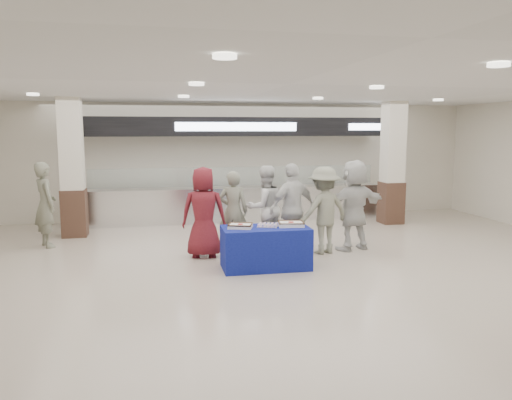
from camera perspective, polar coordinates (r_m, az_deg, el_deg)
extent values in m
plane|color=beige|center=(8.56, 3.70, -8.76)|extent=(14.00, 14.00, 0.00)
cube|color=silver|center=(13.63, -2.39, -0.50)|extent=(8.00, 0.80, 0.90)
cube|color=silver|center=(13.57, -2.40, 1.46)|extent=(8.00, 0.85, 0.04)
cube|color=white|center=(13.24, -2.20, 2.74)|extent=(7.60, 0.02, 0.50)
cube|color=black|center=(13.48, -2.44, 8.36)|extent=(8.40, 0.70, 0.50)
cube|color=white|center=(13.12, -2.18, 8.38)|extent=(3.20, 0.03, 0.22)
cube|color=white|center=(14.27, 13.20, 8.14)|extent=(1.40, 0.03, 0.18)
cube|color=#3C251B|center=(12.37, -20.02, -1.39)|extent=(0.55, 0.55, 1.10)
cube|color=silver|center=(12.23, -20.38, 6.03)|extent=(0.50, 0.50, 2.10)
cube|color=#3C251B|center=(13.74, 15.16, -0.29)|extent=(0.55, 0.55, 1.10)
cube|color=silver|center=(13.60, 15.41, 6.40)|extent=(0.50, 0.50, 2.10)
cube|color=navy|center=(8.98, 1.10, -5.48)|extent=(1.56, 0.80, 0.75)
cube|color=white|center=(8.82, -1.80, -3.02)|extent=(0.49, 0.43, 0.06)
cube|color=#402612|center=(8.81, -1.80, -2.73)|extent=(0.49, 0.43, 0.02)
cylinder|color=#B11C19|center=(8.81, -1.80, -2.78)|extent=(0.12, 0.12, 0.01)
cube|color=white|center=(9.01, 4.03, -2.78)|extent=(0.50, 0.42, 0.07)
cube|color=#402612|center=(9.00, 4.03, -2.49)|extent=(0.50, 0.42, 0.02)
cylinder|color=#B11C19|center=(9.00, 4.03, -2.53)|extent=(0.11, 0.11, 0.01)
cube|color=#BDBCC2|center=(8.94, 1.34, -3.03)|extent=(0.43, 0.38, 0.01)
imported|color=maroon|center=(9.73, -5.99, -1.39)|extent=(0.94, 0.69, 1.77)
imported|color=slate|center=(10.22, -2.62, -1.25)|extent=(0.69, 0.54, 1.65)
imported|color=silver|center=(10.36, 1.01, -0.86)|extent=(1.00, 0.87, 1.74)
imported|color=silver|center=(9.95, 4.21, -1.02)|extent=(1.15, 0.79, 1.82)
imported|color=slate|center=(10.06, 7.75, -1.18)|extent=(1.26, 0.91, 1.75)
imported|color=silver|center=(10.45, 11.11, -0.56)|extent=(1.82, 1.04, 1.87)
imported|color=slate|center=(11.43, -22.92, -0.49)|extent=(0.69, 0.79, 1.81)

